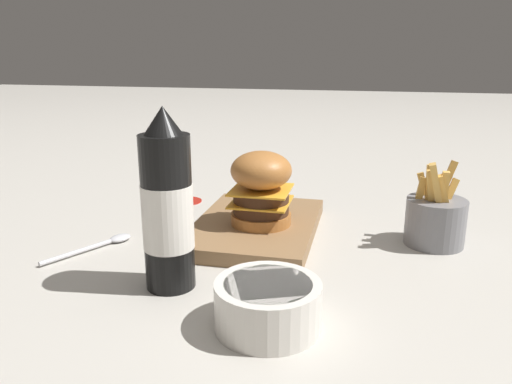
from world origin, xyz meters
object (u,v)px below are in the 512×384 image
at_px(serving_board, 256,227).
at_px(ketchup_bottle, 167,209).
at_px(burger, 261,187).
at_px(fries_basket, 435,219).
at_px(side_bowl, 268,304).
at_px(spoon, 105,243).

bearing_deg(serving_board, ketchup_bottle, 162.82).
xyz_separation_m(burger, fries_basket, (0.03, -0.28, -0.04)).
relative_size(serving_board, side_bowl, 2.40).
bearing_deg(ketchup_bottle, side_bowl, -115.99).
height_order(burger, side_bowl, burger).
relative_size(ketchup_bottle, side_bowl, 1.97).
bearing_deg(ketchup_bottle, fries_basket, -56.77).
bearing_deg(burger, ketchup_bottle, 159.09).
relative_size(fries_basket, side_bowl, 1.16).
bearing_deg(spoon, ketchup_bottle, -95.94).
distance_m(burger, spoon, 0.26).
distance_m(side_bowl, spoon, 0.35).
relative_size(burger, ketchup_bottle, 0.51).
bearing_deg(ketchup_bottle, spoon, 56.16).
bearing_deg(side_bowl, ketchup_bottle, 64.01).
bearing_deg(serving_board, side_bowl, -164.43).
distance_m(serving_board, spoon, 0.25).
height_order(serving_board, side_bowl, side_bowl).
height_order(serving_board, spoon, serving_board).
bearing_deg(fries_basket, side_bowl, 145.43).
xyz_separation_m(serving_board, spoon, (-0.11, 0.22, -0.01)).
distance_m(serving_board, side_bowl, 0.29).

